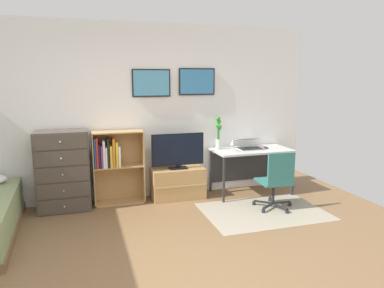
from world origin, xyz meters
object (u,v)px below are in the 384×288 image
television (178,151)px  wine_glass (232,143)px  desk (249,156)px  computer_mouse (266,148)px  dresser (63,171)px  bookshelf (114,161)px  office_chair (277,179)px  bamboo_vase (218,133)px  tv_stand (178,183)px  laptop (248,144)px

television → wine_glass: size_ratio=4.60×
desk → computer_mouse: bearing=-22.4°
desk → dresser: bearing=179.5°
bookshelf → desk: size_ratio=0.87×
bookshelf → computer_mouse: size_ratio=10.59×
desk → office_chair: office_chair is taller
dresser → bookshelf: 0.72m
bookshelf → desk: 2.19m
dresser → bamboo_vase: size_ratio=2.17×
bookshelf → office_chair: (2.19, -0.97, -0.19)m
television → office_chair: 1.54m
bookshelf → tv_stand: 1.06m
bookshelf → dresser: bearing=-174.6°
laptop → office_chair: bearing=-88.5°
dresser → laptop: (2.88, -0.02, 0.23)m
wine_glass → office_chair: bearing=-61.6°
dresser → wine_glass: (2.52, -0.19, 0.30)m
wine_glass → bamboo_vase: bearing=115.1°
television → bamboo_vase: bamboo_vase is taller
wine_glass → tv_stand: bearing=166.1°
computer_mouse → bookshelf: bearing=175.5°
television → computer_mouse: size_ratio=7.96×
dresser → laptop: 2.89m
computer_mouse → office_chair: bearing=-107.0°
tv_stand → office_chair: (1.22, -0.92, 0.22)m
laptop → desk: bearing=-21.6°
television → bamboo_vase: (0.70, 0.09, 0.24)m
office_chair → computer_mouse: 0.87m
dresser → bookshelf: (0.71, 0.07, 0.07)m
bookshelf → bamboo_vase: (1.68, 0.01, 0.36)m
bookshelf → office_chair: bookshelf is taller
laptop → bamboo_vase: (-0.49, 0.10, 0.20)m
bamboo_vase → desk: bearing=-11.6°
dresser → bookshelf: bearing=5.4°
laptop → bamboo_vase: 0.54m
computer_mouse → bamboo_vase: 0.82m
desk → wine_glass: (-0.38, -0.17, 0.26)m
office_chair → bamboo_vase: bearing=120.5°
laptop → wine_glass: wine_glass is taller
wine_glass → television: bearing=167.5°
tv_stand → bamboo_vase: bearing=5.3°
tv_stand → desk: (1.21, -0.04, 0.37)m
computer_mouse → wine_glass: (-0.63, -0.07, 0.12)m
computer_mouse → dresser: bearing=177.7°
television → laptop: bearing=-0.5°
desk → bamboo_vase: size_ratio=2.38×
desk → computer_mouse: 0.30m
bookshelf → television: size_ratio=1.33×
laptop → dresser: bearing=179.7°
television → tv_stand: bearing=90.0°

